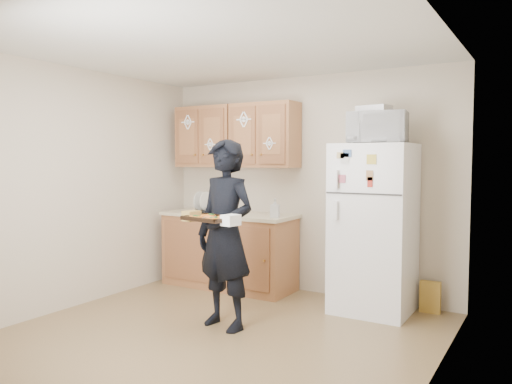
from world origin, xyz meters
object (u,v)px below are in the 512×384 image
dish_rack (208,205)px  baking_tray (210,219)px  refrigerator (374,228)px  person (225,234)px  microwave (378,128)px

dish_rack → baking_tray: bearing=-52.9°
dish_rack → refrigerator: bearing=0.5°
person → baking_tray: size_ratio=4.11×
baking_tray → microwave: bearing=64.6°
refrigerator → microwave: (0.04, -0.05, 1.00)m
refrigerator → baking_tray: bearing=-123.2°
dish_rack → person: bearing=-47.9°
refrigerator → microwave: 1.01m
refrigerator → person: 1.55m
microwave → dish_rack: size_ratio=1.32×
microwave → refrigerator: bearing=118.7°
person → baking_tray: person is taller
person → baking_tray: bearing=-70.6°
microwave → baking_tray: bearing=-133.5°
person → baking_tray: (0.05, -0.30, 0.17)m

